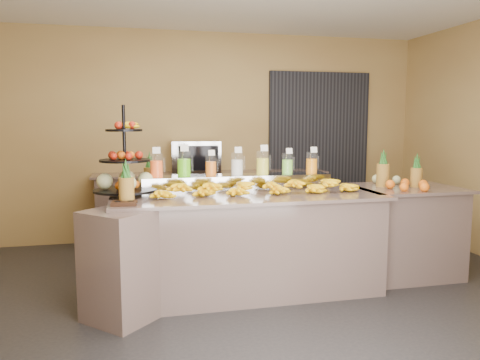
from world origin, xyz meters
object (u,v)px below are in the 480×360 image
object	(u,v)px
pitcher_tray	(237,182)
right_fruit_pile	(403,181)
oven_warmer	(196,157)
fruit_stand	(129,172)
banana_heap	(256,186)
condiment_caddy	(124,203)

from	to	relation	value
pitcher_tray	right_fruit_pile	distance (m)	1.69
oven_warmer	pitcher_tray	bearing A→B (deg)	-78.38
fruit_stand	right_fruit_pile	size ratio (longest dim) A/B	1.83
right_fruit_pile	oven_warmer	size ratio (longest dim) A/B	0.71
banana_heap	fruit_stand	distance (m)	1.17
fruit_stand	oven_warmer	size ratio (longest dim) A/B	1.30
oven_warmer	condiment_caddy	bearing A→B (deg)	-105.83
condiment_caddy	fruit_stand	bearing A→B (deg)	85.20
pitcher_tray	condiment_caddy	xyz separation A→B (m)	(-1.08, -0.62, -0.06)
pitcher_tray	condiment_caddy	size ratio (longest dim) A/B	9.15
condiment_caddy	pitcher_tray	bearing A→B (deg)	30.03
pitcher_tray	fruit_stand	world-z (taller)	fruit_stand
banana_heap	oven_warmer	xyz separation A→B (m)	(-0.29, 1.97, 0.13)
condiment_caddy	right_fruit_pile	size ratio (longest dim) A/B	0.45
pitcher_tray	fruit_stand	distance (m)	1.04
right_fruit_pile	banana_heap	bearing A→B (deg)	-178.30
pitcher_tray	oven_warmer	distance (m)	1.68
pitcher_tray	fruit_stand	size ratio (longest dim) A/B	2.26
pitcher_tray	oven_warmer	world-z (taller)	oven_warmer
banana_heap	pitcher_tray	bearing A→B (deg)	110.13
fruit_stand	banana_heap	bearing A→B (deg)	-2.89
right_fruit_pile	oven_warmer	xyz separation A→B (m)	(-1.84, 1.93, 0.13)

